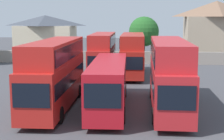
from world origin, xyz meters
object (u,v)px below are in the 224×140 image
(bus_4, at_px, (103,52))
(house_terrace_left, at_px, (46,35))
(bus_3, at_px, (169,71))
(bus_2, at_px, (109,82))
(house_terrace_centre, at_px, (216,29))
(tree_behind_wall, at_px, (144,32))
(bus_1, at_px, (55,71))
(bus_5, at_px, (133,52))

(bus_4, xyz_separation_m, house_terrace_left, (-12.29, 19.60, 0.88))
(bus_3, distance_m, house_terrace_left, 39.18)
(bus_2, relative_size, house_terrace_centre, 1.13)
(bus_2, bearing_deg, tree_behind_wall, 172.34)
(bus_1, xyz_separation_m, house_terrace_left, (-10.48, 34.80, 0.77))
(bus_4, height_order, house_terrace_centre, house_terrace_centre)
(bus_4, relative_size, house_terrace_centre, 0.99)
(bus_1, bearing_deg, bus_3, 92.10)
(bus_3, height_order, bus_5, bus_3)
(tree_behind_wall, bearing_deg, bus_5, -96.11)
(bus_1, relative_size, bus_3, 0.97)
(house_terrace_centre, distance_m, tree_behind_wall, 14.30)
(bus_1, height_order, bus_4, bus_1)
(house_terrace_left, xyz_separation_m, tree_behind_wall, (17.16, -7.10, 0.97))
(bus_1, height_order, house_terrace_left, house_terrace_left)
(bus_1, height_order, bus_5, bus_1)
(bus_5, bearing_deg, bus_2, -5.92)
(bus_2, distance_m, tree_behind_wall, 27.71)
(bus_2, distance_m, house_terrace_left, 37.49)
(house_terrace_left, bearing_deg, bus_3, -61.28)
(house_terrace_left, height_order, tree_behind_wall, house_terrace_left)
(bus_3, xyz_separation_m, house_terrace_left, (-18.82, 34.36, 0.75))
(tree_behind_wall, bearing_deg, bus_2, -95.66)
(bus_1, bearing_deg, house_terrace_left, -164.16)
(bus_1, distance_m, tree_behind_wall, 28.55)
(bus_2, height_order, tree_behind_wall, tree_behind_wall)
(bus_5, xyz_separation_m, house_terrace_centre, (13.54, 20.19, 2.11))
(house_terrace_centre, relative_size, tree_behind_wall, 1.55)
(bus_2, relative_size, bus_3, 0.99)
(bus_3, distance_m, bus_5, 14.87)
(bus_2, relative_size, bus_4, 1.14)
(bus_3, relative_size, house_terrace_left, 1.16)
(bus_2, relative_size, house_terrace_left, 1.15)
(bus_1, bearing_deg, house_terrace_centre, 150.89)
(bus_3, distance_m, house_terrace_centre, 36.36)
(bus_4, height_order, bus_5, bus_4)
(bus_3, height_order, house_terrace_centre, house_terrace_centre)
(bus_2, height_order, bus_5, bus_5)
(bus_1, xyz_separation_m, bus_3, (8.34, 0.44, 0.03))
(bus_5, height_order, house_terrace_centre, house_terrace_centre)
(bus_2, height_order, bus_4, bus_4)
(bus_1, xyz_separation_m, bus_4, (1.81, 15.20, -0.10))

